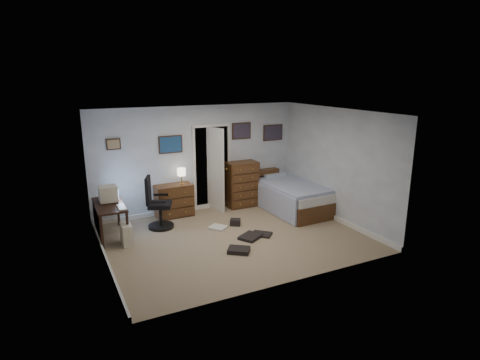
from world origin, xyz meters
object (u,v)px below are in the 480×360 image
Objects in this scene: bed at (290,195)px; tall_dresser at (242,184)px; computer_desk at (105,212)px; low_dresser at (174,201)px; office_chair at (157,208)px.

tall_dresser is at bearing 140.26° from bed.
computer_desk is at bearing 176.09° from bed.
bed is (4.27, -0.17, -0.18)m from computer_desk.
tall_dresser is at bearing 10.55° from computer_desk.
computer_desk is at bearing -160.88° from low_dresser.
computer_desk is 1.71m from low_dresser.
office_chair is at bearing -135.87° from low_dresser.
tall_dresser is (1.73, -0.02, 0.18)m from low_dresser.
tall_dresser is 0.50× the size of bed.
bed reaches higher than computer_desk.
low_dresser is 0.37× the size of bed.
low_dresser is (0.54, 0.55, -0.06)m from office_chair.
low_dresser is (1.60, 0.59, -0.15)m from computer_desk.
office_chair reaches higher than tall_dresser.
tall_dresser reaches higher than low_dresser.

